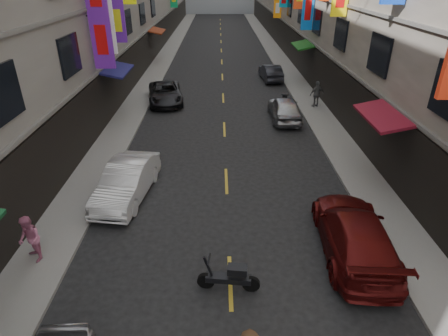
{
  "coord_description": "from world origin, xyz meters",
  "views": [
    {
      "loc": [
        -0.3,
        3.81,
        8.17
      ],
      "look_at": [
        -0.2,
        11.09,
        4.3
      ],
      "focal_mm": 30.0,
      "sensor_mm": 36.0,
      "label": 1
    }
  ],
  "objects_px": {
    "car_left_far": "(165,93)",
    "car_right_near": "(355,233)",
    "pedestrian_lfar": "(30,239)",
    "scooter_far_right": "(285,101)",
    "pedestrian_rfar": "(317,94)",
    "scooter_crossing": "(230,277)",
    "car_right_far": "(271,72)",
    "car_left_mid": "(127,181)",
    "car_right_mid": "(285,108)"
  },
  "relations": [
    {
      "from": "car_left_far",
      "to": "car_right_near",
      "type": "height_order",
      "value": "car_right_near"
    },
    {
      "from": "car_left_far",
      "to": "pedestrian_lfar",
      "type": "height_order",
      "value": "pedestrian_lfar"
    },
    {
      "from": "scooter_far_right",
      "to": "pedestrian_rfar",
      "type": "relative_size",
      "value": 1.05
    },
    {
      "from": "scooter_crossing",
      "to": "car_right_far",
      "type": "xyz_separation_m",
      "value": [
        4.03,
        23.15,
        0.21
      ]
    },
    {
      "from": "car_right_far",
      "to": "pedestrian_rfar",
      "type": "xyz_separation_m",
      "value": [
        2.12,
        -7.24,
        0.32
      ]
    },
    {
      "from": "car_left_mid",
      "to": "car_right_near",
      "type": "xyz_separation_m",
      "value": [
        8.0,
        -3.48,
        0.01
      ]
    },
    {
      "from": "car_right_near",
      "to": "pedestrian_rfar",
      "type": "distance_m",
      "value": 14.5
    },
    {
      "from": "scooter_crossing",
      "to": "car_right_mid",
      "type": "distance_m",
      "value": 14.33
    },
    {
      "from": "car_right_mid",
      "to": "pedestrian_rfar",
      "type": "distance_m",
      "value": 3.2
    },
    {
      "from": "car_right_far",
      "to": "scooter_crossing",
      "type": "bearing_deg",
      "value": 75.35
    },
    {
      "from": "scooter_far_right",
      "to": "pedestrian_rfar",
      "type": "distance_m",
      "value": 2.12
    },
    {
      "from": "car_left_far",
      "to": "pedestrian_rfar",
      "type": "distance_m",
      "value": 10.21
    },
    {
      "from": "car_right_near",
      "to": "car_right_mid",
      "type": "bearing_deg",
      "value": -84.57
    },
    {
      "from": "car_right_far",
      "to": "pedestrian_lfar",
      "type": "bearing_deg",
      "value": 60.53
    },
    {
      "from": "scooter_crossing",
      "to": "scooter_far_right",
      "type": "xyz_separation_m",
      "value": [
        4.1,
        16.1,
        0.0
      ]
    },
    {
      "from": "scooter_far_right",
      "to": "car_left_mid",
      "type": "bearing_deg",
      "value": 63.3
    },
    {
      "from": "scooter_crossing",
      "to": "car_right_far",
      "type": "relative_size",
      "value": 0.45
    },
    {
      "from": "scooter_far_right",
      "to": "pedestrian_lfar",
      "type": "bearing_deg",
      "value": 65.11
    },
    {
      "from": "scooter_far_right",
      "to": "car_right_mid",
      "type": "distance_m",
      "value": 2.31
    },
    {
      "from": "car_left_far",
      "to": "car_right_mid",
      "type": "bearing_deg",
      "value": -33.92
    },
    {
      "from": "pedestrian_lfar",
      "to": "pedestrian_rfar",
      "type": "xyz_separation_m",
      "value": [
        12.21,
        14.71,
        0.07
      ]
    },
    {
      "from": "car_left_mid",
      "to": "car_right_mid",
      "type": "height_order",
      "value": "car_left_mid"
    },
    {
      "from": "car_right_mid",
      "to": "car_right_far",
      "type": "xyz_separation_m",
      "value": [
        0.31,
        9.32,
        -0.06
      ]
    },
    {
      "from": "car_right_near",
      "to": "scooter_far_right",
      "type": "bearing_deg",
      "value": -86.26
    },
    {
      "from": "car_right_mid",
      "to": "car_left_far",
      "type": "bearing_deg",
      "value": -23.94
    },
    {
      "from": "scooter_crossing",
      "to": "car_left_mid",
      "type": "distance_m",
      "value": 6.42
    },
    {
      "from": "car_right_far",
      "to": "pedestrian_rfar",
      "type": "bearing_deg",
      "value": 101.52
    },
    {
      "from": "pedestrian_rfar",
      "to": "car_right_near",
      "type": "bearing_deg",
      "value": 63.2
    },
    {
      "from": "car_left_far",
      "to": "pedestrian_lfar",
      "type": "xyz_separation_m",
      "value": [
        -2.1,
        -16.08,
        0.24
      ]
    },
    {
      "from": "car_right_mid",
      "to": "pedestrian_rfar",
      "type": "bearing_deg",
      "value": -139.19
    },
    {
      "from": "car_left_mid",
      "to": "scooter_far_right",
      "type": "bearing_deg",
      "value": 61.96
    },
    {
      "from": "car_right_near",
      "to": "car_left_far",
      "type": "bearing_deg",
      "value": -59.02
    },
    {
      "from": "pedestrian_rfar",
      "to": "car_right_far",
      "type": "bearing_deg",
      "value": -92.12
    },
    {
      "from": "scooter_far_right",
      "to": "car_right_far",
      "type": "relative_size",
      "value": 0.45
    },
    {
      "from": "scooter_crossing",
      "to": "car_right_far",
      "type": "bearing_deg",
      "value": -3.46
    },
    {
      "from": "scooter_crossing",
      "to": "pedestrian_rfar",
      "type": "distance_m",
      "value": 17.06
    },
    {
      "from": "scooter_far_right",
      "to": "car_right_mid",
      "type": "xyz_separation_m",
      "value": [
        -0.37,
        -2.26,
        0.27
      ]
    },
    {
      "from": "car_left_mid",
      "to": "car_left_far",
      "type": "height_order",
      "value": "car_left_mid"
    },
    {
      "from": "scooter_crossing",
      "to": "pedestrian_rfar",
      "type": "height_order",
      "value": "pedestrian_rfar"
    },
    {
      "from": "car_left_mid",
      "to": "scooter_crossing",
      "type": "bearing_deg",
      "value": -43.71
    },
    {
      "from": "car_left_mid",
      "to": "pedestrian_lfar",
      "type": "distance_m",
      "value": 4.38
    },
    {
      "from": "pedestrian_lfar",
      "to": "car_right_near",
      "type": "bearing_deg",
      "value": 49.93
    },
    {
      "from": "scooter_far_right",
      "to": "car_right_far",
      "type": "xyz_separation_m",
      "value": [
        -0.07,
        7.05,
        0.21
      ]
    },
    {
      "from": "car_left_mid",
      "to": "car_right_mid",
      "type": "bearing_deg",
      "value": 56.88
    },
    {
      "from": "scooter_crossing",
      "to": "car_right_near",
      "type": "xyz_separation_m",
      "value": [
        4.03,
        1.57,
        0.3
      ]
    },
    {
      "from": "car_right_mid",
      "to": "car_right_far",
      "type": "bearing_deg",
      "value": -91.68
    },
    {
      "from": "car_right_far",
      "to": "car_right_mid",
      "type": "bearing_deg",
      "value": 83.35
    },
    {
      "from": "car_left_far",
      "to": "car_right_far",
      "type": "xyz_separation_m",
      "value": [
        8.0,
        5.87,
        -0.01
      ]
    },
    {
      "from": "car_left_far",
      "to": "pedestrian_rfar",
      "type": "bearing_deg",
      "value": -17.5
    },
    {
      "from": "car_right_mid",
      "to": "car_right_near",
      "type": "bearing_deg",
      "value": 91.62
    }
  ]
}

